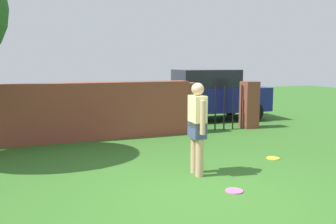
{
  "coord_description": "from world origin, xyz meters",
  "views": [
    {
      "loc": [
        -2.34,
        -4.61,
        1.97
      ],
      "look_at": [
        0.18,
        2.0,
        1.0
      ],
      "focal_mm": 38.95,
      "sensor_mm": 36.0,
      "label": 1
    }
  ],
  "objects": [
    {
      "name": "fence_gate",
      "position": [
        2.82,
        4.68,
        0.7
      ],
      "size": [
        2.45,
        0.44,
        1.4
      ],
      "color": "brown",
      "rests_on": "ground"
    },
    {
      "name": "person",
      "position": [
        0.36,
        1.04,
        0.9
      ],
      "size": [
        0.23,
        0.54,
        1.62
      ],
      "rotation": [
        0.0,
        0.0,
        1.54
      ],
      "color": "tan",
      "rests_on": "ground"
    },
    {
      "name": "car",
      "position": [
        3.26,
        6.5,
        0.86
      ],
      "size": [
        4.29,
        2.12,
        1.72
      ],
      "rotation": [
        0.0,
        0.0,
        -0.06
      ],
      "color": "navy",
      "rests_on": "ground"
    },
    {
      "name": "frisbee_yellow",
      "position": [
        2.28,
        1.44,
        0.01
      ],
      "size": [
        0.27,
        0.27,
        0.02
      ],
      "primitive_type": "cylinder",
      "color": "yellow",
      "rests_on": "ground"
    },
    {
      "name": "ground_plane",
      "position": [
        0.0,
        0.0,
        0.0
      ],
      "size": [
        40.0,
        40.0,
        0.0
      ],
      "primitive_type": "plane",
      "color": "#336623"
    },
    {
      "name": "brick_wall",
      "position": [
        -1.5,
        4.68,
        0.73
      ],
      "size": [
        6.42,
        0.5,
        1.46
      ],
      "primitive_type": "cube",
      "color": "brown",
      "rests_on": "ground"
    },
    {
      "name": "frisbee_pink",
      "position": [
        0.52,
        0.05,
        0.01
      ],
      "size": [
        0.27,
        0.27,
        0.02
      ],
      "primitive_type": "cylinder",
      "color": "pink",
      "rests_on": "ground"
    }
  ]
}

